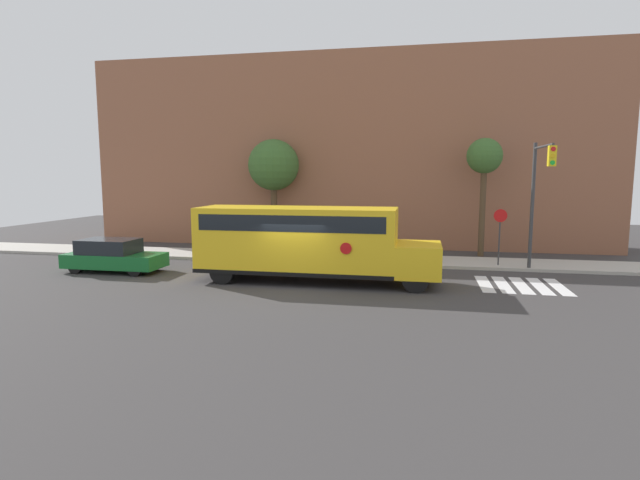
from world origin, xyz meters
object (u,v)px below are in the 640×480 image
at_px(stop_sign, 500,231).
at_px(tree_far_sidewalk, 484,160).
at_px(school_bus, 306,240).
at_px(traffic_light, 538,188).
at_px(parked_car, 113,256).
at_px(tree_near_sidewalk, 274,166).

height_order(stop_sign, tree_far_sidewalk, tree_far_sidewalk).
bearing_deg(school_bus, stop_sign, 29.86).
distance_m(school_bus, traffic_light, 10.32).
bearing_deg(traffic_light, school_bus, -160.79).
xyz_separation_m(school_bus, tree_far_sidewalk, (7.85, 8.23, 3.44)).
xyz_separation_m(school_bus, parked_car, (-9.10, 0.38, -1.02)).
xyz_separation_m(parked_car, traffic_light, (18.65, 2.95, 3.10)).
height_order(tree_near_sidewalk, tree_far_sidewalk, tree_near_sidewalk).
relative_size(stop_sign, traffic_light, 0.48).
relative_size(tree_near_sidewalk, tree_far_sidewalk, 1.03).
distance_m(traffic_light, tree_far_sidewalk, 5.37).
xyz_separation_m(school_bus, stop_sign, (8.26, 4.74, 0.03)).
xyz_separation_m(stop_sign, tree_far_sidewalk, (-0.41, 3.49, 3.41)).
bearing_deg(stop_sign, tree_near_sidewalk, 160.19).
distance_m(stop_sign, tree_far_sidewalk, 4.89).
bearing_deg(traffic_light, parked_car, -171.02).
relative_size(stop_sign, tree_near_sidewalk, 0.43).
bearing_deg(parked_car, tree_far_sidewalk, 24.85).
distance_m(tree_near_sidewalk, tree_far_sidewalk, 11.97).
bearing_deg(tree_near_sidewalk, traffic_light, -23.27).
height_order(traffic_light, tree_near_sidewalk, tree_near_sidewalk).
bearing_deg(school_bus, tree_near_sidewalk, 113.95).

